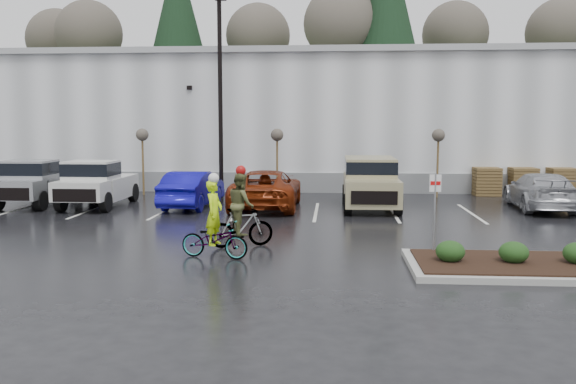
# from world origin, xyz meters

# --- Properties ---
(ground) EXTENTS (120.00, 120.00, 0.00)m
(ground) POSITION_xyz_m (0.00, 0.00, 0.00)
(ground) COLOR black
(ground) RESTS_ON ground
(warehouse) EXTENTS (60.50, 15.50, 7.20)m
(warehouse) POSITION_xyz_m (0.00, 21.99, 3.65)
(warehouse) COLOR #ABAEB0
(warehouse) RESTS_ON ground
(wooded_ridge) EXTENTS (80.00, 25.00, 6.00)m
(wooded_ridge) POSITION_xyz_m (0.00, 45.00, 3.00)
(wooded_ridge) COLOR #253616
(wooded_ridge) RESTS_ON ground
(lamppost) EXTENTS (0.50, 1.00, 9.22)m
(lamppost) POSITION_xyz_m (-4.00, 12.00, 5.69)
(lamppost) COLOR black
(lamppost) RESTS_ON ground
(sapling_west) EXTENTS (0.60, 0.60, 3.20)m
(sapling_west) POSITION_xyz_m (-8.00, 13.00, 2.73)
(sapling_west) COLOR brown
(sapling_west) RESTS_ON ground
(sapling_mid) EXTENTS (0.60, 0.60, 3.20)m
(sapling_mid) POSITION_xyz_m (-1.50, 13.00, 2.73)
(sapling_mid) COLOR brown
(sapling_mid) RESTS_ON ground
(sapling_east) EXTENTS (0.60, 0.60, 3.20)m
(sapling_east) POSITION_xyz_m (6.00, 13.00, 2.73)
(sapling_east) COLOR brown
(sapling_east) RESTS_ON ground
(pallet_stack_a) EXTENTS (1.20, 1.20, 1.35)m
(pallet_stack_a) POSITION_xyz_m (8.50, 14.00, 0.68)
(pallet_stack_a) COLOR brown
(pallet_stack_a) RESTS_ON ground
(pallet_stack_b) EXTENTS (1.20, 1.20, 1.35)m
(pallet_stack_b) POSITION_xyz_m (10.20, 14.00, 0.68)
(pallet_stack_b) COLOR brown
(pallet_stack_b) RESTS_ON ground
(pallet_stack_c) EXTENTS (1.20, 1.20, 1.35)m
(pallet_stack_c) POSITION_xyz_m (12.00, 14.00, 0.68)
(pallet_stack_c) COLOR brown
(pallet_stack_c) RESTS_ON ground
(shrub_a) EXTENTS (0.70, 0.70, 0.52)m
(shrub_a) POSITION_xyz_m (4.00, -1.00, 0.41)
(shrub_a) COLOR #133714
(shrub_a) RESTS_ON curb_island
(shrub_b) EXTENTS (0.70, 0.70, 0.52)m
(shrub_b) POSITION_xyz_m (5.50, -1.00, 0.41)
(shrub_b) COLOR #133714
(shrub_b) RESTS_ON curb_island
(fire_lane_sign) EXTENTS (0.30, 0.05, 2.20)m
(fire_lane_sign) POSITION_xyz_m (3.80, 0.20, 1.41)
(fire_lane_sign) COLOR gray
(fire_lane_sign) RESTS_ON ground
(pickup_silver) EXTENTS (2.10, 5.20, 1.96)m
(pickup_silver) POSITION_xyz_m (-11.32, 9.27, 0.98)
(pickup_silver) COLOR #999BA0
(pickup_silver) RESTS_ON ground
(pickup_white) EXTENTS (2.10, 5.20, 1.96)m
(pickup_white) POSITION_xyz_m (-8.61, 9.07, 0.98)
(pickup_white) COLOR beige
(pickup_white) RESTS_ON ground
(car_blue) EXTENTS (1.90, 4.68, 1.51)m
(car_blue) POSITION_xyz_m (-4.65, 8.97, 0.75)
(car_blue) COLOR #110E9A
(car_blue) RESTS_ON ground
(car_red) EXTENTS (2.60, 5.64, 1.57)m
(car_red) POSITION_xyz_m (-1.57, 8.97, 0.78)
(car_red) COLOR maroon
(car_red) RESTS_ON ground
(suv_tan) EXTENTS (2.20, 5.10, 2.06)m
(suv_tan) POSITION_xyz_m (2.67, 9.14, 1.03)
(suv_tan) COLOR #968D66
(suv_tan) RESTS_ON ground
(car_far_silver) EXTENTS (2.37, 5.21, 1.48)m
(car_far_silver) POSITION_xyz_m (9.50, 9.38, 0.74)
(car_far_silver) COLOR #ADAFB5
(car_far_silver) RESTS_ON ground
(cyclist_hivis) EXTENTS (1.93, 1.02, 2.22)m
(cyclist_hivis) POSITION_xyz_m (-1.90, -0.32, 0.69)
(cyclist_hivis) COLOR #3F3F44
(cyclist_hivis) RESTS_ON ground
(cyclist_olive) EXTENTS (1.84, 1.18, 2.32)m
(cyclist_olive) POSITION_xyz_m (-1.42, 1.13, 0.84)
(cyclist_olive) COLOR #3F3F44
(cyclist_olive) RESTS_ON ground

